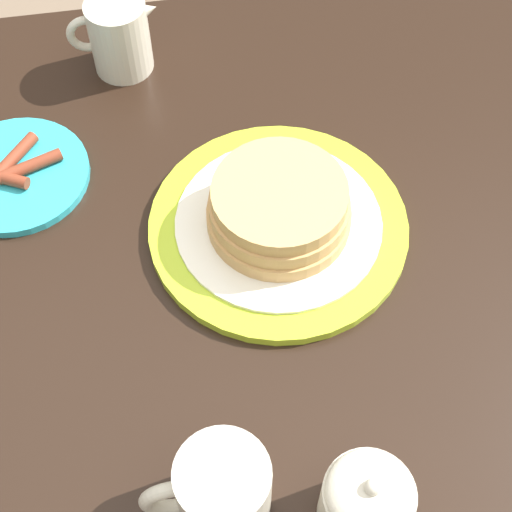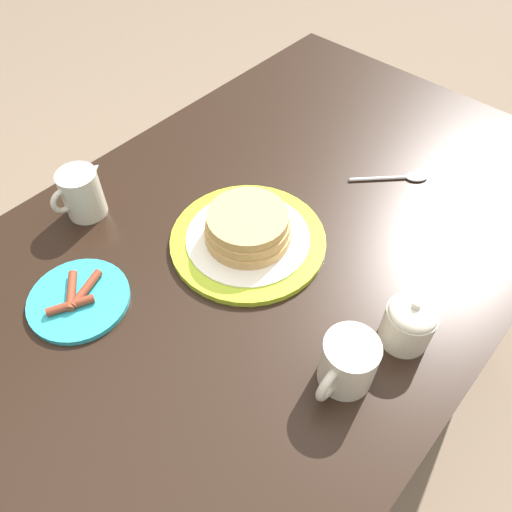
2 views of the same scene
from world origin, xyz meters
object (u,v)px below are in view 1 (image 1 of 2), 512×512
coffee_mug (220,490)px  pancake_plate (279,216)px  side_plate_bacon (16,174)px  sugar_bowl (362,503)px  creamer_pitcher (120,35)px

coffee_mug → pancake_plate: bearing=-109.9°
side_plate_bacon → sugar_bowl: bearing=124.1°
side_plate_bacon → coffee_mug: 0.44m
coffee_mug → sugar_bowl: size_ratio=1.18×
pancake_plate → coffee_mug: size_ratio=2.51×
pancake_plate → coffee_mug: (0.10, 0.28, 0.02)m
pancake_plate → creamer_pitcher: 0.31m
pancake_plate → side_plate_bacon: pancake_plate is taller
pancake_plate → coffee_mug: 0.30m
side_plate_bacon → sugar_bowl: size_ratio=1.76×
creamer_pitcher → sugar_bowl: size_ratio=1.22×
coffee_mug → sugar_bowl: 0.12m
side_plate_bacon → coffee_mug: size_ratio=1.49×
pancake_plate → creamer_pitcher: size_ratio=2.43×
pancake_plate → side_plate_bacon: size_ratio=1.69×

